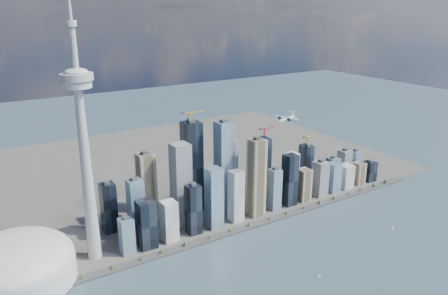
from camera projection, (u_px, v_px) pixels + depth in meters
ground at (320, 290)px, 758.23m from camera, size 4000.00×4000.00×0.00m
seawall at (239, 230)px, 958.55m from camera, size 1100.00×22.00×4.00m
land at (156, 169)px, 1320.38m from camera, size 1400.00×900.00×3.00m
shoreline_trees at (239, 227)px, 956.45m from camera, size 960.53×7.20×8.80m
skyscraper_cluster at (240, 181)px, 1036.15m from camera, size 736.00×142.00×242.50m
needle_tower at (84, 143)px, 782.00m from camera, size 56.00×56.00×550.50m
dome_stadium at (16, 264)px, 763.35m from camera, size 200.00×200.00×86.00m
airplane at (287, 119)px, 904.56m from camera, size 62.76×56.09×15.66m
sailboat_west at (319, 276)px, 792.80m from camera, size 6.97×4.29×9.97m
sailboat_east at (393, 227)px, 966.40m from camera, size 7.01×2.41×9.69m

